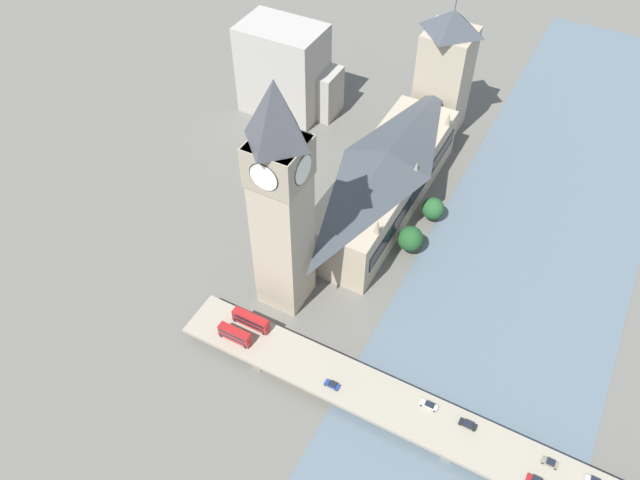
% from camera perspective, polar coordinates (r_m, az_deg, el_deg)
% --- Properties ---
extents(ground_plane, '(600.00, 600.00, 0.00)m').
position_cam_1_polar(ground_plane, '(220.73, 8.33, 0.63)').
color(ground_plane, '#605E56').
extents(river_water, '(66.82, 360.00, 0.30)m').
position_cam_1_polar(river_water, '(216.39, 17.99, -2.92)').
color(river_water, slate).
rests_on(river_water, ground_plane).
extents(parliament_hall, '(23.64, 82.08, 25.00)m').
position_cam_1_polar(parliament_hall, '(221.08, 5.97, 5.48)').
color(parliament_hall, tan).
rests_on(parliament_hall, ground_plane).
extents(clock_tower, '(14.86, 14.86, 78.95)m').
position_cam_1_polar(clock_tower, '(169.98, -3.61, 3.95)').
color(clock_tower, tan).
rests_on(clock_tower, ground_plane).
extents(victoria_tower, '(18.39, 18.39, 55.32)m').
position_cam_1_polar(victoria_tower, '(255.22, 11.32, 14.76)').
color(victoria_tower, tan).
rests_on(victoria_tower, ground_plane).
extents(road_bridge, '(165.64, 14.72, 4.59)m').
position_cam_1_polar(road_bridge, '(174.53, 12.31, -16.98)').
color(road_bridge, gray).
rests_on(road_bridge, ground_plane).
extents(double_decker_bus_mid, '(10.23, 2.64, 4.65)m').
position_cam_1_polar(double_decker_bus_mid, '(184.29, -7.80, -8.54)').
color(double_decker_bus_mid, red).
rests_on(double_decker_bus_mid, road_bridge).
extents(double_decker_bus_rear, '(11.86, 2.65, 4.64)m').
position_cam_1_polar(double_decker_bus_rear, '(186.69, -6.34, -7.28)').
color(double_decker_bus_rear, red).
rests_on(double_decker_bus_rear, road_bridge).
extents(car_northbound_lead, '(4.26, 1.90, 1.27)m').
position_cam_1_polar(car_northbound_lead, '(176.06, 1.11, -13.08)').
color(car_northbound_lead, navy).
rests_on(car_northbound_lead, road_bridge).
extents(car_northbound_mid, '(4.70, 1.87, 1.40)m').
position_cam_1_polar(car_northbound_mid, '(174.76, 13.37, -16.07)').
color(car_northbound_mid, black).
rests_on(car_northbound_mid, road_bridge).
extents(car_northbound_tail, '(4.04, 1.82, 1.37)m').
position_cam_1_polar(car_northbound_tail, '(175.79, 20.29, -18.55)').
color(car_northbound_tail, slate).
rests_on(car_northbound_tail, road_bridge).
extents(car_southbound_extra, '(4.79, 1.74, 1.39)m').
position_cam_1_polar(car_southbound_extra, '(175.39, 9.94, -14.65)').
color(car_southbound_extra, silver).
rests_on(car_southbound_extra, road_bridge).
extents(city_block_west, '(33.38, 22.15, 37.85)m').
position_cam_1_polar(city_block_west, '(266.06, -3.39, 15.32)').
color(city_block_west, '#A39E93').
rests_on(city_block_west, ground_plane).
extents(city_block_center, '(27.88, 14.49, 20.28)m').
position_cam_1_polar(city_block_center, '(270.55, -1.19, 13.78)').
color(city_block_center, '#A39E93').
rests_on(city_block_center, ground_plane).
extents(tree_embankment_near, '(7.92, 7.92, 9.33)m').
position_cam_1_polar(tree_embankment_near, '(223.01, 10.30, 2.85)').
color(tree_embankment_near, brown).
rests_on(tree_embankment_near, ground_plane).
extents(tree_embankment_mid, '(8.70, 8.70, 10.50)m').
position_cam_1_polar(tree_embankment_mid, '(210.26, 8.26, 0.12)').
color(tree_embankment_mid, brown).
rests_on(tree_embankment_mid, ground_plane).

